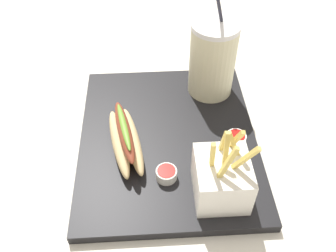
% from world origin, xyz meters
% --- Properties ---
extents(ground_plane, '(2.40, 2.40, 0.02)m').
position_xyz_m(ground_plane, '(0.00, 0.00, -0.01)').
color(ground_plane, silver).
extents(food_tray, '(0.42, 0.35, 0.02)m').
position_xyz_m(food_tray, '(0.00, 0.00, 0.01)').
color(food_tray, black).
rests_on(food_tray, ground_plane).
extents(soda_cup, '(0.10, 0.10, 0.26)m').
position_xyz_m(soda_cup, '(0.14, -0.10, 0.10)').
color(soda_cup, beige).
rests_on(soda_cup, food_tray).
extents(fries_basket, '(0.10, 0.09, 0.14)m').
position_xyz_m(fries_basket, '(-0.14, -0.08, 0.06)').
color(fries_basket, white).
rests_on(fries_basket, food_tray).
extents(hot_dog_1, '(0.18, 0.09, 0.07)m').
position_xyz_m(hot_dog_1, '(-0.03, 0.08, 0.05)').
color(hot_dog_1, '#E5C689').
rests_on(hot_dog_1, food_tray).
extents(ketchup_cup_1, '(0.04, 0.04, 0.02)m').
position_xyz_m(ketchup_cup_1, '(-0.03, -0.13, 0.03)').
color(ketchup_cup_1, white).
rests_on(ketchup_cup_1, food_tray).
extents(ketchup_cup_2, '(0.04, 0.04, 0.02)m').
position_xyz_m(ketchup_cup_2, '(-0.10, 0.01, 0.03)').
color(ketchup_cup_2, white).
rests_on(ketchup_cup_2, food_tray).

